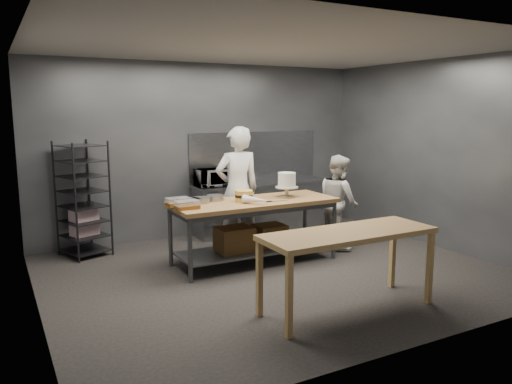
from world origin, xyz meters
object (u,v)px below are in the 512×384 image
near_counter (348,239)px  chef_right (338,201)px  chef_behind (237,190)px  microwave (212,178)px  work_table (253,224)px  layer_cake (244,196)px  frosted_cake_stand (287,182)px  speed_rack (83,200)px

near_counter → chef_right: chef_right is taller
near_counter → chef_right: (1.49, 2.11, -0.06)m
chef_behind → microwave: chef_behind is taller
work_table → near_counter: bearing=-86.7°
chef_behind → chef_right: 1.65m
near_counter → layer_cake: size_ratio=7.94×
work_table → layer_cake: size_ratio=9.53×
near_counter → frosted_cake_stand: bearing=77.2°
microwave → layer_cake: microwave is taller
work_table → chef_behind: bearing=83.8°
work_table → microwave: microwave is taller
near_counter → chef_behind: (-0.05, 2.66, 0.17)m
near_counter → layer_cake: bearing=97.3°
speed_rack → frosted_cake_stand: 3.09m
microwave → layer_cake: bearing=-97.3°
speed_rack → chef_behind: (2.15, -0.91, 0.12)m
chef_behind → frosted_cake_stand: (0.51, -0.62, 0.17)m
chef_right → microwave: 2.20m
speed_rack → chef_behind: bearing=-23.0°
near_counter → chef_behind: bearing=91.1°
near_counter → microwave: (-0.05, 3.65, 0.24)m
microwave → chef_behind: bearing=-89.9°
speed_rack → microwave: (2.15, 0.08, 0.19)m
speed_rack → chef_behind: 2.34m
work_table → chef_right: bearing=2.8°
near_counter → speed_rack: size_ratio=1.14×
work_table → layer_cake: layer_cake is taller
speed_rack → frosted_cake_stand: speed_rack is taller
microwave → frosted_cake_stand: frosted_cake_stand is taller
work_table → speed_rack: 2.61m
microwave → frosted_cake_stand: 1.70m
chef_right → microwave: bearing=53.9°
work_table → microwave: bearing=87.6°
speed_rack → layer_cake: size_ratio=6.95×
chef_behind → layer_cake: bearing=75.7°
speed_rack → microwave: 2.16m
chef_behind → frosted_cake_stand: size_ratio=5.33×
speed_rack → chef_right: speed_rack is taller
frosted_cake_stand → near_counter: bearing=-102.8°
work_table → chef_right: 1.62m
work_table → near_counter: 2.05m
work_table → chef_right: size_ratio=1.60×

